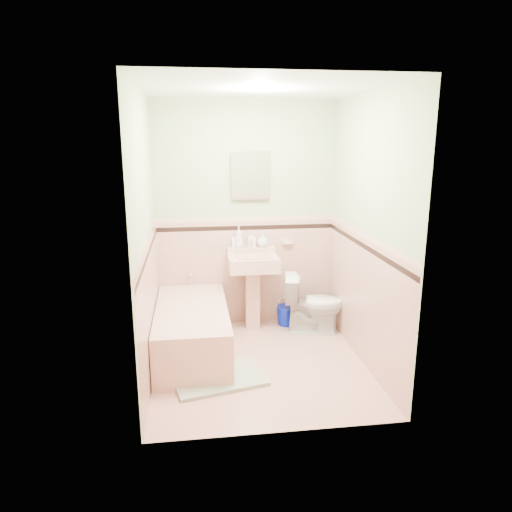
{
  "coord_description": "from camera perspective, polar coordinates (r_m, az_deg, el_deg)",
  "views": [
    {
      "loc": [
        -0.6,
        -4.1,
        2.09
      ],
      "look_at": [
        0.0,
        0.25,
        1.0
      ],
      "focal_mm": 33.2,
      "sensor_mm": 36.0,
      "label": 1
    }
  ],
  "objects": [
    {
      "name": "wainscot_back",
      "position": [
        5.43,
        -1.2,
        -1.98
      ],
      "size": [
        2.0,
        0.0,
        2.0
      ],
      "primitive_type": "plane",
      "rotation": [
        1.57,
        0.0,
        0.0
      ],
      "color": "#DCA694",
      "rests_on": "ground"
    },
    {
      "name": "cap_back",
      "position": [
        5.29,
        -1.23,
        4.48
      ],
      "size": [
        2.0,
        0.0,
        2.0
      ],
      "primitive_type": "plane",
      "rotation": [
        1.57,
        0.0,
        0.0
      ],
      "color": "#DAA296",
      "rests_on": "ground"
    },
    {
      "name": "shoe",
      "position": [
        4.38,
        -6.36,
        -13.7
      ],
      "size": [
        0.17,
        0.1,
        0.07
      ],
      "primitive_type": "cube",
      "rotation": [
        0.0,
        0.0,
        0.14
      ],
      "color": "#BF1E59",
      "rests_on": "bath_mat"
    },
    {
      "name": "cap_front",
      "position": [
        3.2,
        3.25,
        -1.9
      ],
      "size": [
        2.0,
        0.0,
        2.0
      ],
      "primitive_type": "plane",
      "rotation": [
        -1.57,
        0.0,
        0.0
      ],
      "color": "#DAA296",
      "rests_on": "ground"
    },
    {
      "name": "wall_front",
      "position": [
        3.17,
        3.31,
        -1.47
      ],
      "size": [
        2.5,
        0.0,
        2.5
      ],
      "primitive_type": "plane",
      "rotation": [
        -1.57,
        0.0,
        0.0
      ],
      "color": "beige",
      "rests_on": "ground"
    },
    {
      "name": "accent_left",
      "position": [
        4.23,
        -12.83,
        0.33
      ],
      "size": [
        0.0,
        2.2,
        2.2
      ],
      "primitive_type": "plane",
      "rotation": [
        1.57,
        0.0,
        1.57
      ],
      "color": "black",
      "rests_on": "ground"
    },
    {
      "name": "accent_back",
      "position": [
        5.3,
        -1.22,
        3.41
      ],
      "size": [
        2.0,
        0.0,
        2.0
      ],
      "primitive_type": "plane",
      "rotation": [
        1.57,
        0.0,
        0.0
      ],
      "color": "black",
      "rests_on": "ground"
    },
    {
      "name": "wainscot_front",
      "position": [
        3.41,
        3.12,
        -11.99
      ],
      "size": [
        2.0,
        0.0,
        2.0
      ],
      "primitive_type": "plane",
      "rotation": [
        -1.57,
        0.0,
        0.0
      ],
      "color": "#DCA694",
      "rests_on": "ground"
    },
    {
      "name": "sink",
      "position": [
        5.27,
        -0.36,
        -4.47
      ],
      "size": [
        0.54,
        0.48,
        0.85
      ],
      "primitive_type": null,
      "color": "#D5A191",
      "rests_on": "floor"
    },
    {
      "name": "wall_back",
      "position": [
        5.3,
        -1.25,
        4.83
      ],
      "size": [
        2.5,
        0.0,
        2.5
      ],
      "primitive_type": "plane",
      "rotation": [
        1.57,
        0.0,
        0.0
      ],
      "color": "beige",
      "rests_on": "ground"
    },
    {
      "name": "soap_dish",
      "position": [
        5.39,
        3.79,
        1.71
      ],
      "size": [
        0.12,
        0.07,
        0.04
      ],
      "primitive_type": "cube",
      "color": "#D5A191",
      "rests_on": "wall_back"
    },
    {
      "name": "accent_front",
      "position": [
        3.23,
        3.22,
        -3.61
      ],
      "size": [
        2.0,
        0.0,
        2.0
      ],
      "primitive_type": "plane",
      "rotation": [
        -1.57,
        0.0,
        0.0
      ],
      "color": "black",
      "rests_on": "ground"
    },
    {
      "name": "toilet",
      "position": [
        5.27,
        6.95,
        -5.73
      ],
      "size": [
        0.69,
        0.47,
        0.65
      ],
      "primitive_type": "imported",
      "rotation": [
        0.0,
        0.0,
        1.39
      ],
      "color": "white",
      "rests_on": "floor"
    },
    {
      "name": "sink_faucet",
      "position": [
        5.26,
        -0.57,
        1.45
      ],
      "size": [
        0.02,
        0.02,
        0.1
      ],
      "primitive_type": "cylinder",
      "color": "silver",
      "rests_on": "sink"
    },
    {
      "name": "bathtub",
      "position": [
        4.81,
        -7.69,
        -9.02
      ],
      "size": [
        0.7,
        1.5,
        0.45
      ],
      "primitive_type": "cube",
      "color": "#D5A191",
      "rests_on": "floor"
    },
    {
      "name": "soap_bottle_left",
      "position": [
        5.27,
        -2.08,
        2.31
      ],
      "size": [
        0.1,
        0.1,
        0.24
      ],
      "primitive_type": "imported",
      "rotation": [
        0.0,
        0.0,
        -0.12
      ],
      "color": "#B2B2B2",
      "rests_on": "sink"
    },
    {
      "name": "cap_left",
      "position": [
        4.21,
        -12.9,
        1.65
      ],
      "size": [
        0.0,
        2.2,
        2.2
      ],
      "primitive_type": "plane",
      "rotation": [
        1.57,
        0.0,
        1.57
      ],
      "color": "#DAA296",
      "rests_on": "ground"
    },
    {
      "name": "cap_right",
      "position": [
        4.48,
        13.01,
        2.38
      ],
      "size": [
        0.0,
        2.2,
        2.2
      ],
      "primitive_type": "plane",
      "rotation": [
        1.57,
        0.0,
        -1.57
      ],
      "color": "#DAA296",
      "rests_on": "ground"
    },
    {
      "name": "wainscot_right",
      "position": [
        4.64,
        12.66,
        -5.14
      ],
      "size": [
        0.0,
        2.2,
        2.2
      ],
      "primitive_type": "plane",
      "rotation": [
        1.57,
        0.0,
        -1.57
      ],
      "color": "#DCA694",
      "rests_on": "ground"
    },
    {
      "name": "accent_right",
      "position": [
        4.5,
        12.94,
        1.13
      ],
      "size": [
        0.0,
        2.2,
        2.2
      ],
      "primitive_type": "plane",
      "rotation": [
        1.57,
        0.0,
        -1.57
      ],
      "color": "black",
      "rests_on": "ground"
    },
    {
      "name": "bath_mat",
      "position": [
        4.37,
        -4.58,
        -14.46
      ],
      "size": [
        0.89,
        0.7,
        0.03
      ],
      "primitive_type": "cube",
      "rotation": [
        0.0,
        0.0,
        0.23
      ],
      "color": "#97A98D",
      "rests_on": "floor"
    },
    {
      "name": "soap_bottle_right",
      "position": [
        5.31,
        0.78,
        1.94
      ],
      "size": [
        0.14,
        0.14,
        0.15
      ],
      "primitive_type": "imported",
      "rotation": [
        0.0,
        0.0,
        -0.23
      ],
      "color": "#B2B2B2",
      "rests_on": "sink"
    },
    {
      "name": "floor",
      "position": [
        4.64,
        0.43,
        -12.83
      ],
      "size": [
        2.2,
        2.2,
        0.0
      ],
      "primitive_type": "plane",
      "color": "#DAA18E",
      "rests_on": "ground"
    },
    {
      "name": "bucket",
      "position": [
        5.5,
        3.65,
        -7.15
      ],
      "size": [
        0.29,
        0.29,
        0.22
      ],
      "primitive_type": null,
      "rotation": [
        0.0,
        0.0,
        0.38
      ],
      "color": "#0719B5",
      "rests_on": "floor"
    },
    {
      "name": "ceiling",
      "position": [
        4.16,
        0.5,
        19.6
      ],
      "size": [
        2.2,
        2.2,
        0.0
      ],
      "primitive_type": "plane",
      "rotation": [
        3.14,
        0.0,
        0.0
      ],
      "color": "white",
      "rests_on": "ground"
    },
    {
      "name": "medicine_cabinet",
      "position": [
        5.22,
        -0.69,
        9.67
      ],
      "size": [
        0.38,
        0.04,
        0.48
      ],
      "primitive_type": "cube",
      "color": "white",
      "rests_on": "wall_back"
    },
    {
      "name": "tub_faucet",
      "position": [
        5.35,
        -7.87,
        -2.01
      ],
      "size": [
        0.04,
        0.12,
        0.04
      ],
      "primitive_type": "cylinder",
      "rotation": [
        1.57,
        0.0,
        0.0
      ],
      "color": "silver",
      "rests_on": "wall_back"
    },
    {
      "name": "wainscot_left",
      "position": [
        4.38,
        -12.54,
        -6.3
      ],
      "size": [
        0.0,
        2.2,
        2.2
      ],
      "primitive_type": "plane",
      "rotation": [
        1.57,
        0.0,
        1.57
      ],
      "color": "#DCA694",
      "rests_on": "ground"
    },
    {
      "name": "soap_bottle_mid",
      "position": [
        5.29,
        -0.57,
        2.03
      ],
      "size": [
        0.1,
        0.1,
        0.18
      ],
      "primitive_type": "imported",
      "rotation": [
        0.0,
        0.0,
        0.28
      ],
      "color": "#B2B2B2",
      "rests_on": "sink"
    },
    {
      "name": "wall_right",
      "position": [
        4.48,
        13.24,
        2.76
      ],
      "size": [
        0.0,
        2.5,
        2.5
      ],
      "primitive_type": "plane",
      "rotation": [
        1.57,
        0.0,
        -1.57
      ],
      "color": "beige",
      "rests_on": "ground"
    },
    {
      "name": "wall_left",
      "position": [
        4.2,
        -13.16,
        2.04
      ],
      "size": [
        0.0,
        2.5,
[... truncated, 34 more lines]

